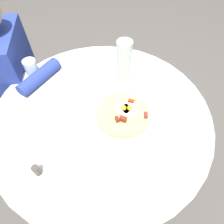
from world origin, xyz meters
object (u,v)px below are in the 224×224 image
pizza_plate (123,116)px  salt_shaker (128,53)px  breakfast_pizza (123,114)px  water_bottle (124,65)px  water_glass (32,69)px  person_seated (21,90)px  pepper_shaker (37,170)px  dining_table (103,131)px  knife (49,140)px  fork (57,141)px  bread_plate (71,90)px

pizza_plate → salt_shaker: bearing=166.0°
breakfast_pizza → water_bottle: 0.24m
pizza_plate → water_glass: size_ratio=2.71×
person_seated → pepper_shaker: 0.78m
dining_table → knife: (0.12, -0.24, 0.18)m
dining_table → salt_shaker: bearing=152.2°
person_seated → salt_shaker: (0.05, 0.71, 0.26)m
fork → water_glass: bearing=35.5°
dining_table → water_glass: water_glass is taller
person_seated → water_bottle: 0.78m
breakfast_pizza → fork: (0.09, -0.30, -0.02)m
pizza_plate → breakfast_pizza: size_ratio=1.16×
salt_shaker → pizza_plate: bearing=-14.0°
pizza_plate → bread_plate: bearing=-131.2°
water_glass → knife: bearing=13.3°
pizza_plate → knife: size_ratio=1.60×
breakfast_pizza → bread_plate: breakfast_pizza is taller
bread_plate → fork: (0.29, -0.06, 0.00)m
dining_table → water_glass: bearing=-131.4°
pizza_plate → salt_shaker: (-0.43, 0.11, 0.02)m
salt_shaker → bread_plate: bearing=-56.7°
pizza_plate → pepper_shaker: 0.43m
person_seated → fork: size_ratio=6.31×
water_bottle → pepper_shaker: size_ratio=4.78×
fork → breakfast_pizza: bearing=-55.4°
fork → person_seated: bearing=46.7°
bread_plate → fork: bearing=-12.5°
water_glass → salt_shaker: bearing=99.6°
water_glass → pepper_shaker: bearing=6.5°
bread_plate → salt_shaker: bearing=123.3°
dining_table → knife: size_ratio=5.78×
water_bottle → salt_shaker: 0.25m
breakfast_pizza → knife: 0.35m
dining_table → fork: size_ratio=5.78×
bread_plate → pizza_plate: bearing=48.8°
fork → knife: 0.04m
dining_table → breakfast_pizza: bearing=66.6°
person_seated → bread_plate: bearing=53.8°
dining_table → knife: bearing=-63.2°
dining_table → pizza_plate: (0.04, 0.10, 0.18)m
dining_table → person_seated: bearing=-130.4°
fork → knife: bearing=90.0°
person_seated → pepper_shaker: size_ratio=21.00×
water_glass → pepper_shaker: water_glass is taller
water_bottle → salt_shaker: (-0.22, 0.07, -0.10)m
breakfast_pizza → water_bottle: (-0.21, 0.03, 0.10)m
pepper_shaker → water_glass: bearing=-173.5°
knife → bread_plate: bearing=-1.1°
dining_table → pizza_plate: 0.21m
breakfast_pizza → bread_plate: (-0.21, -0.24, -0.02)m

